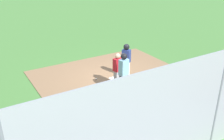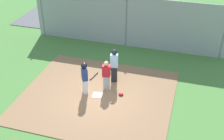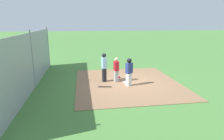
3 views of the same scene
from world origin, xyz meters
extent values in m
plane|color=#477A38|center=(0.00, 0.00, 0.00)|extent=(140.00, 140.00, 0.00)
cube|color=#896647|center=(0.00, 0.00, 0.01)|extent=(7.20, 6.40, 0.03)
cube|color=white|center=(0.00, 0.00, 0.04)|extent=(0.48, 0.48, 0.02)
cube|color=#9E9EA3|center=(-0.26, -0.67, 0.40)|extent=(0.33, 0.26, 0.75)
cube|color=#B21923|center=(-0.26, -0.67, 1.07)|extent=(0.41, 0.31, 0.59)
sphere|color=tan|center=(-0.26, -0.67, 1.48)|extent=(0.23, 0.23, 0.23)
cube|color=black|center=(-0.44, -1.42, 0.47)|extent=(0.34, 0.27, 0.88)
cube|color=#8CC1E0|center=(-0.44, -1.42, 1.25)|extent=(0.42, 0.33, 0.69)
sphere|color=black|center=(-0.44, -1.42, 1.74)|extent=(0.27, 0.27, 0.27)
cube|color=silver|center=(0.62, -0.05, 0.42)|extent=(0.34, 0.37, 0.78)
cube|color=navy|center=(0.62, -0.05, 1.12)|extent=(0.42, 0.46, 0.62)
sphere|color=tan|center=(0.62, -0.05, 1.55)|extent=(0.24, 0.24, 0.24)
sphere|color=black|center=(0.62, -0.05, 1.57)|extent=(0.29, 0.29, 0.29)
cylinder|color=black|center=(0.70, -1.52, 0.06)|extent=(0.20, 0.79, 0.06)
ellipsoid|color=#B21923|center=(-1.09, -0.34, 0.09)|extent=(0.24, 0.20, 0.12)
sphere|color=white|center=(-0.82, 0.40, 0.07)|extent=(0.07, 0.07, 0.07)
cube|color=#93999E|center=(0.00, -5.61, 1.60)|extent=(12.00, 0.05, 3.20)
cylinder|color=slate|center=(0.00, -5.61, 1.68)|extent=(0.10, 0.10, 3.35)
camera|label=1|loc=(-5.87, -9.41, 5.36)|focal=40.39mm
camera|label=2|loc=(-3.96, 10.87, 8.59)|focal=47.52mm
camera|label=3|loc=(11.53, -2.79, 3.80)|focal=31.25mm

